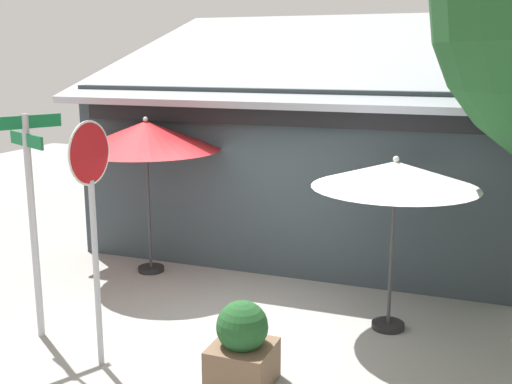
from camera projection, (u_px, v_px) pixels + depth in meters
ground_plane at (224, 325)px, 8.61m from camera, size 28.00×28.00×0.10m
cafe_building at (318, 156)px, 12.43m from camera, size 7.96×5.77×4.54m
street_sign_post at (31, 202)px, 7.79m from camera, size 0.84×0.89×2.92m
stop_sign at (92, 201)px, 6.99m from camera, size 0.07×0.73×2.92m
patio_umbrella_crimson_left at (146, 136)px, 10.14m from camera, size 2.46×2.46×2.64m
patio_umbrella_ivory_center at (395, 176)px, 7.96m from camera, size 2.16×2.16×2.36m
sidewalk_planter at (242, 347)px, 6.88m from camera, size 0.68×0.68×0.98m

